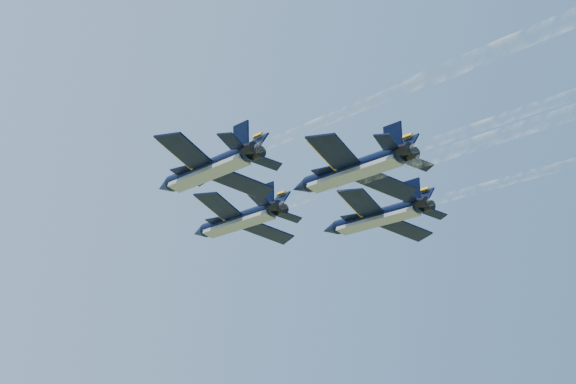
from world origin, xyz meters
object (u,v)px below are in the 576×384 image
jet_lead (237,221)px  jet_slot (352,170)px  jet_left (207,170)px  jet_right (376,217)px

jet_lead → jet_slot: same height
jet_slot → jet_left: bearing=140.8°
jet_right → jet_slot: bearing=-144.3°
jet_lead → jet_right: bearing=-44.3°
jet_left → jet_slot: (12.44, -6.51, 0.00)m
jet_left → jet_right: (22.69, 4.60, 0.00)m
jet_right → jet_slot: size_ratio=1.00×
jet_lead → jet_right: same height
jet_lead → jet_right: 15.74m
jet_lead → jet_right: size_ratio=1.00×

